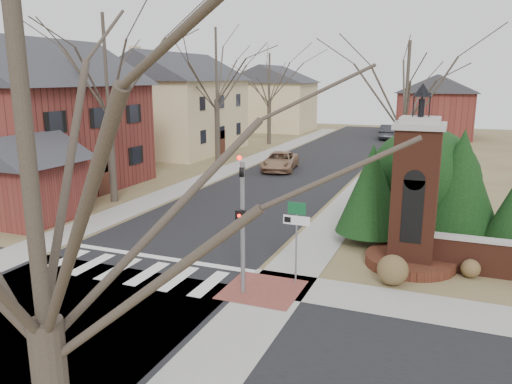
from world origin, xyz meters
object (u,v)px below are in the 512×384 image
at_px(traffic_signal_pole, 242,214).
at_px(brick_gate_monument, 414,208).
at_px(sign_post, 296,226).
at_px(pickup_truck, 280,161).
at_px(distant_car, 389,132).

height_order(traffic_signal_pole, brick_gate_monument, brick_gate_monument).
distance_m(sign_post, pickup_truck, 20.64).
height_order(sign_post, pickup_truck, sign_post).
distance_m(traffic_signal_pole, sign_post, 2.02).
bearing_deg(sign_post, distant_car, 93.00).
distance_m(sign_post, distant_car, 41.85).
xyz_separation_m(brick_gate_monument, distant_car, (-5.60, 38.77, -1.36)).
bearing_deg(distant_car, traffic_signal_pole, 89.68).
height_order(traffic_signal_pole, sign_post, traffic_signal_pole).
height_order(traffic_signal_pole, distant_car, traffic_signal_pole).
bearing_deg(brick_gate_monument, sign_post, -138.58).
xyz_separation_m(sign_post, pickup_truck, (-7.19, 19.30, -1.28)).
bearing_deg(pickup_truck, traffic_signal_pole, -82.99).
distance_m(pickup_truck, distant_car, 23.03).
bearing_deg(pickup_truck, sign_post, -78.45).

